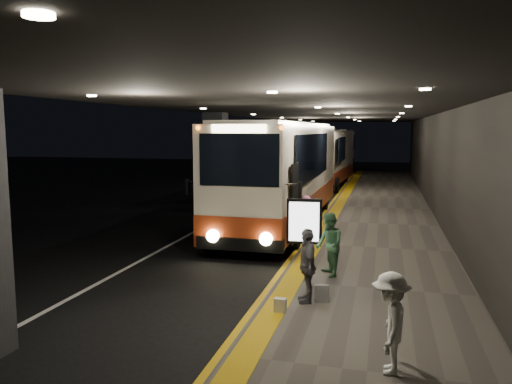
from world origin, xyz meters
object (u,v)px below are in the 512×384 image
Objects in this scene: passenger_waiting_grey at (307,265)px; passenger_boarding at (308,224)px; passenger_waiting_white at (390,323)px; coach_main at (283,178)px; bag_polka at (321,293)px; coach_third at (338,152)px; stanchion_post at (307,235)px; coach_second at (326,160)px; info_sign at (304,223)px; passenger_waiting_green at (329,245)px; bag_plain at (280,305)px.

passenger_boarding is at bearing 174.09° from passenger_waiting_grey.
passenger_waiting_white is 3.20m from passenger_waiting_grey.
bag_polka is (2.65, -9.06, -1.54)m from coach_main.
coach_third is 32.03m from passenger_boarding.
passenger_boarding is 1.08× the size of passenger_waiting_grey.
coach_main is 5.61m from stanchion_post.
coach_third is 36.25m from passenger_waiting_grey.
info_sign is at bearing -81.99° from coach_second.
passenger_waiting_green is at bearing 91.81° from bag_polka.
info_sign reaches higher than passenger_waiting_grey.
info_sign is (0.20, -2.00, 0.42)m from passenger_boarding.
coach_second reaches higher than passenger_boarding.
bag_plain is 0.16× the size of info_sign.
passenger_waiting_grey is at bearing -173.24° from passenger_boarding.
passenger_waiting_grey is (2.29, -23.21, -0.78)m from coach_second.
stanchion_post is at bearing -70.62° from coach_main.
passenger_waiting_grey is 1.37× the size of stanchion_post.
passenger_waiting_green is 2.01m from passenger_waiting_grey.
coach_main reaches higher than stanchion_post.
coach_main is 10.21m from bag_plain.
passenger_waiting_grey is at bearing -166.42° from bag_polka.
coach_second is at bearing 94.49° from bag_plain.
bag_polka is at bearing -23.69° from passenger_waiting_green.
passenger_boarding is at bearing 92.36° from bag_plain.
stanchion_post is at bearing -160.01° from passenger_waiting_white.
passenger_waiting_grey reaches higher than stanchion_post.
coach_third is 34.03m from info_sign.
coach_main is 43.18× the size of bag_plain.
coach_second reaches higher than passenger_waiting_grey.
info_sign is (-0.41, 2.19, 0.48)m from passenger_waiting_grey.
passenger_boarding is 0.90× the size of info_sign.
bag_polka is (2.95, -36.07, -1.41)m from coach_third.
passenger_waiting_green is at bearing -85.95° from coach_third.
coach_third is at bearing -172.31° from passenger_waiting_white.
info_sign is at bearing 176.47° from passenger_waiting_grey.
passenger_boarding is at bearing -87.14° from coach_third.
bag_polka is at bearing -80.71° from coach_second.
coach_third is at bearing 169.94° from passenger_waiting_grey.
passenger_waiting_white is (2.27, -6.93, -0.08)m from passenger_boarding.
passenger_waiting_white reaches higher than bag_polka.
info_sign is at bearing -84.02° from stanchion_post.
passenger_boarding is at bearing -82.06° from coach_second.
info_sign reaches higher than passenger_waiting_white.
passenger_waiting_white is 7.04m from stanchion_post.
coach_main reaches higher than passenger_waiting_grey.
stanchion_post is (1.76, -5.20, -1.15)m from coach_main.
passenger_waiting_white reaches higher than stanchion_post.
passenger_waiting_grey is (-0.24, -1.99, -0.00)m from passenger_waiting_green.
passenger_waiting_green is at bearing 76.81° from bag_plain.
passenger_boarding is 1.11× the size of passenger_waiting_white.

